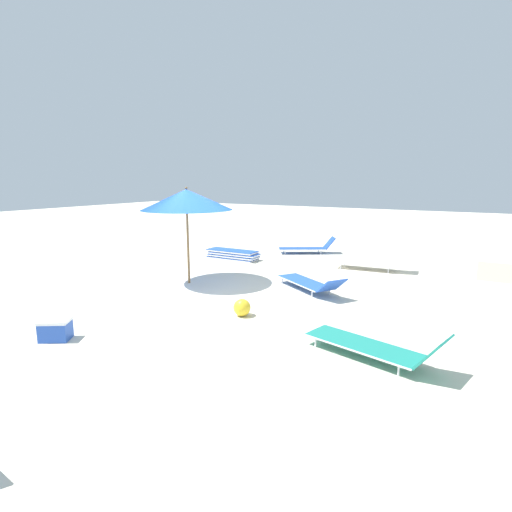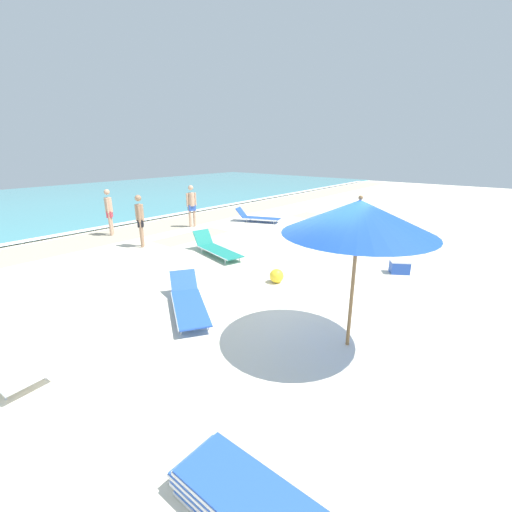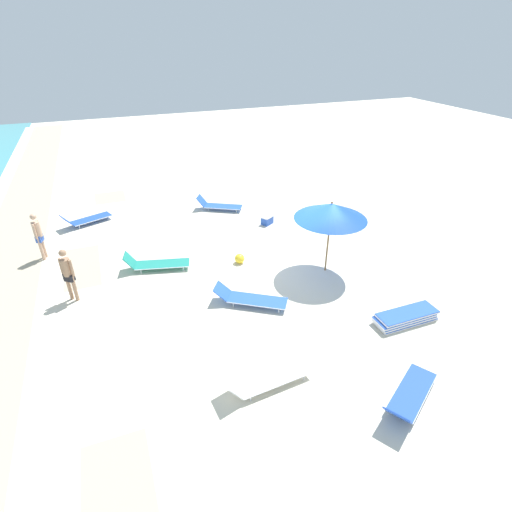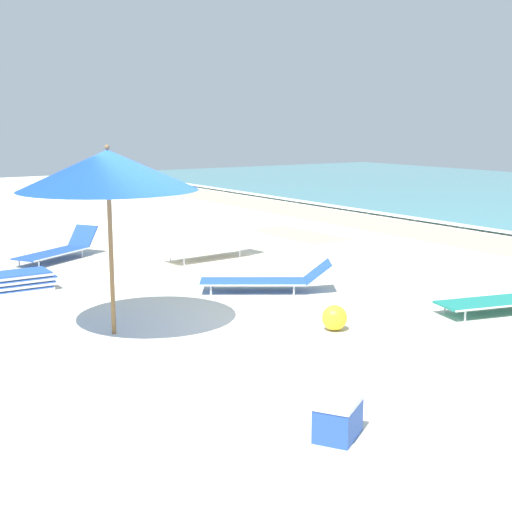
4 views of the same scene
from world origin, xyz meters
The scene contains 8 objects.
ground_plane centered at (0.00, 0.01, -0.08)m, with size 60.00×60.00×0.16m.
beach_umbrella centered at (-0.51, -1.06, 2.22)m, with size 2.38×2.38×2.56m.
sun_lounger_under_umbrella centered at (1.72, 4.41, 0.22)m, with size 1.12×2.26×0.63m.
sun_lounger_near_water_right centered at (-1.39, 2.06, 0.21)m, with size 1.72×2.18×0.53m.
sun_lounger_mid_beach_solo centered at (-4.52, 2.86, 0.22)m, with size 0.79×2.19×0.63m.
sun_lounger_mid_beach_pair_a centered at (-6.15, 0.05, 0.22)m, with size 1.59×2.08×0.61m.
beach_ball centered at (1.03, 1.56, 0.18)m, with size 0.36×0.36×0.36m.
cooler_box centered at (3.69, -0.61, 0.19)m, with size 0.56×0.61×0.37m.
Camera 4 is at (8.38, -4.63, 2.84)m, focal length 50.00 mm.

